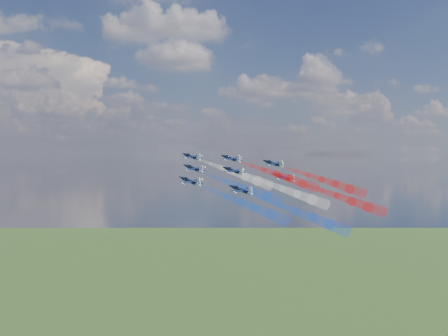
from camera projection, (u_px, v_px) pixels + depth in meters
name	position (u px, v px, depth m)	size (l,w,h in m)	color
jet_lead	(192.00, 157.00, 191.19)	(8.24, 10.30, 2.75)	black
trail_lead	(233.00, 172.00, 177.62)	(3.43, 32.88, 3.43)	white
jet_inner_left	(194.00, 168.00, 175.49)	(8.24, 10.30, 2.75)	black
trail_inner_left	(239.00, 186.00, 161.91)	(3.43, 32.88, 3.43)	blue
jet_inner_right	(231.00, 159.00, 188.13)	(8.24, 10.30, 2.75)	black
trail_inner_right	(276.00, 174.00, 174.56)	(3.43, 32.88, 3.43)	red
jet_outer_left	(190.00, 181.00, 159.76)	(8.24, 10.30, 2.75)	black
trail_outer_left	(240.00, 202.00, 146.18)	(3.43, 32.88, 3.43)	blue
jet_center_third	(233.00, 171.00, 174.60)	(8.24, 10.30, 2.75)	black
trail_center_third	(283.00, 189.00, 161.02)	(3.43, 32.88, 3.43)	white
jet_outer_right	(274.00, 164.00, 189.97)	(8.24, 10.30, 2.75)	black
trail_outer_right	(321.00, 179.00, 176.39)	(3.43, 32.88, 3.43)	red
jet_rear_left	(241.00, 190.00, 158.68)	(8.24, 10.30, 2.75)	black
trail_rear_left	(296.00, 212.00, 145.10)	(3.43, 32.88, 3.43)	blue
jet_rear_right	(284.00, 177.00, 175.57)	(8.24, 10.30, 2.75)	black
trail_rear_right	(337.00, 196.00, 161.99)	(3.43, 32.88, 3.43)	red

